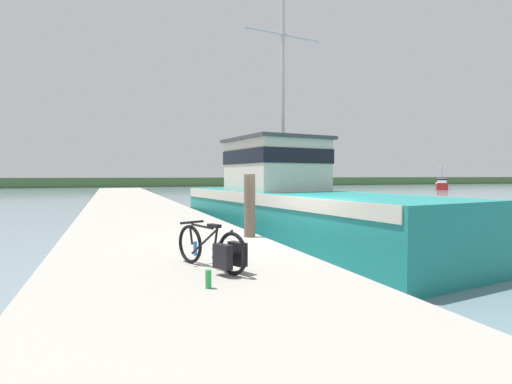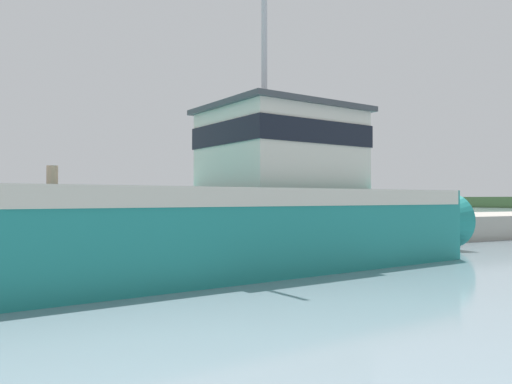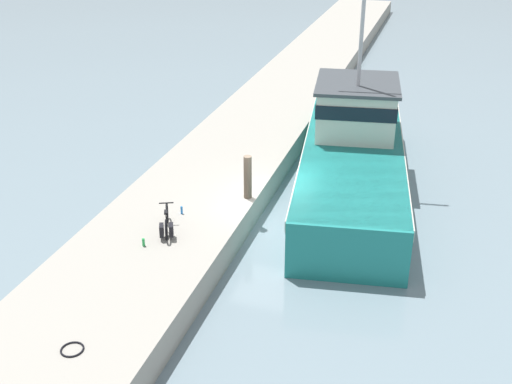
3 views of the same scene
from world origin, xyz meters
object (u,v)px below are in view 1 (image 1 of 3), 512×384
at_px(bicycle_touring, 216,250).
at_px(water_bottle_by_bike, 208,279).
at_px(fishing_boat_main, 288,204).
at_px(boat_red_outer, 442,185).
at_px(water_bottle_on_curb, 195,248).
at_px(mooring_post, 250,206).
at_px(boat_white_moored, 303,189).

height_order(bicycle_touring, water_bottle_by_bike, bicycle_touring).
relative_size(bicycle_touring, water_bottle_by_bike, 6.79).
bearing_deg(water_bottle_by_bike, fishing_boat_main, 58.84).
bearing_deg(boat_red_outer, fishing_boat_main, 82.69).
bearing_deg(water_bottle_on_curb, bicycle_touring, -86.99).
bearing_deg(boat_red_outer, bicycle_touring, 84.74).
distance_m(water_bottle_on_curb, water_bottle_by_bike, 2.17).
bearing_deg(fishing_boat_main, water_bottle_by_bike, -129.20).
relative_size(boat_red_outer, mooring_post, 3.96).
relative_size(mooring_post, water_bottle_by_bike, 6.25).
bearing_deg(fishing_boat_main, boat_white_moored, 54.18).
height_order(boat_white_moored, mooring_post, boat_white_moored).
height_order(bicycle_touring, mooring_post, mooring_post).
relative_size(fishing_boat_main, bicycle_touring, 9.12).
bearing_deg(bicycle_touring, boat_white_moored, 38.21).
relative_size(boat_red_outer, boat_white_moored, 1.13).
bearing_deg(bicycle_touring, fishing_boat_main, 34.54).
height_order(fishing_boat_main, mooring_post, fishing_boat_main).
bearing_deg(water_bottle_by_bike, boat_red_outer, 42.63).
xyz_separation_m(boat_white_moored, water_bottle_on_curb, (-20.32, -35.78, 0.27)).
height_order(mooring_post, water_bottle_by_bike, mooring_post).
relative_size(boat_white_moored, water_bottle_on_curb, 20.51).
distance_m(fishing_boat_main, water_bottle_on_curb, 7.25).
distance_m(boat_white_moored, mooring_post, 38.86).
xyz_separation_m(boat_white_moored, water_bottle_by_bike, (-20.59, -37.93, 0.26)).
bearing_deg(water_bottle_by_bike, mooring_post, 63.73).
xyz_separation_m(boat_red_outer, bicycle_touring, (-51.17, -46.53, 0.41)).
height_order(boat_white_moored, water_bottle_by_bike, boat_white_moored).
bearing_deg(boat_white_moored, fishing_boat_main, -24.28).
xyz_separation_m(mooring_post, water_bottle_on_curb, (-1.64, -1.72, -0.61)).
xyz_separation_m(bicycle_touring, water_bottle_on_curb, (-0.07, 1.27, -0.19)).
bearing_deg(water_bottle_by_bike, bicycle_touring, 69.18).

